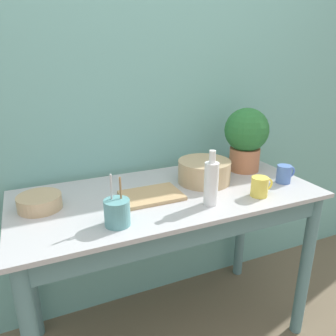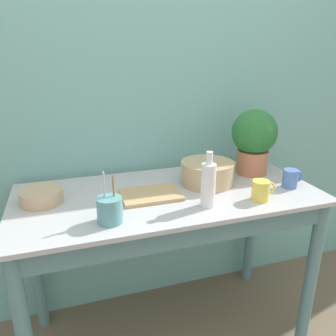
% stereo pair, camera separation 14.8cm
% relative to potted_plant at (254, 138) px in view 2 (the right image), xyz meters
% --- Properties ---
extents(wall_back, '(6.00, 0.05, 2.40)m').
position_rel_potted_plant_xyz_m(wall_back, '(-0.51, 0.27, 0.17)').
color(wall_back, '#70ADA8').
rests_on(wall_back, ground_plane).
extents(counter_table, '(1.40, 0.65, 0.83)m').
position_rel_potted_plant_xyz_m(counter_table, '(-0.51, -0.14, -0.36)').
color(counter_table, slate).
rests_on(counter_table, ground_plane).
extents(potted_plant, '(0.24, 0.24, 0.34)m').
position_rel_potted_plant_xyz_m(potted_plant, '(0.00, 0.00, 0.00)').
color(potted_plant, '#B7704C').
rests_on(potted_plant, counter_table).
extents(bowl_wash_large, '(0.26, 0.26, 0.11)m').
position_rel_potted_plant_xyz_m(bowl_wash_large, '(-0.29, -0.07, -0.14)').
color(bowl_wash_large, tan).
rests_on(bowl_wash_large, counter_table).
extents(bottle_tall, '(0.06, 0.06, 0.24)m').
position_rel_potted_plant_xyz_m(bottle_tall, '(-0.39, -0.30, -0.09)').
color(bottle_tall, white).
rests_on(bottle_tall, counter_table).
extents(mug_yellow, '(0.11, 0.08, 0.09)m').
position_rel_potted_plant_xyz_m(mug_yellow, '(-0.15, -0.32, -0.15)').
color(mug_yellow, '#E5CC4C').
rests_on(mug_yellow, counter_table).
extents(mug_blue, '(0.11, 0.07, 0.09)m').
position_rel_potted_plant_xyz_m(mug_blue, '(0.07, -0.23, -0.15)').
color(mug_blue, '#4C70B7').
rests_on(mug_blue, counter_table).
extents(bowl_small_tan, '(0.18, 0.18, 0.06)m').
position_rel_potted_plant_xyz_m(bowl_small_tan, '(-1.06, -0.05, -0.16)').
color(bowl_small_tan, tan).
rests_on(bowl_small_tan, counter_table).
extents(utensil_cup, '(0.10, 0.10, 0.20)m').
position_rel_potted_plant_xyz_m(utensil_cup, '(-0.81, -0.32, -0.14)').
color(utensil_cup, '#569399').
rests_on(utensil_cup, counter_table).
extents(tray_board, '(0.26, 0.19, 0.02)m').
position_rel_potted_plant_xyz_m(tray_board, '(-0.60, -0.13, -0.18)').
color(tray_board, tan).
rests_on(tray_board, counter_table).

